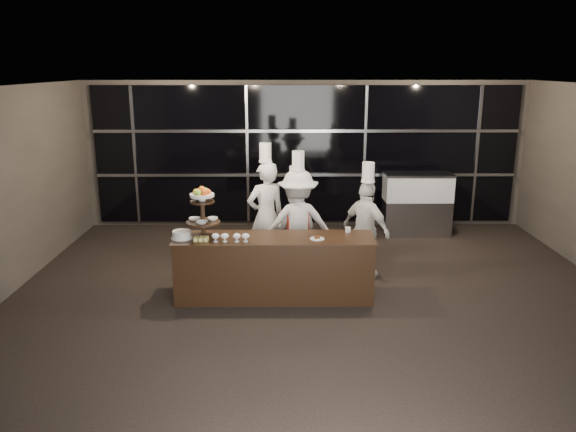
{
  "coord_description": "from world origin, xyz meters",
  "views": [
    {
      "loc": [
        -0.45,
        -6.48,
        3.28
      ],
      "look_at": [
        -0.4,
        1.43,
        1.15
      ],
      "focal_mm": 35.0,
      "sensor_mm": 36.0,
      "label": 1
    }
  ],
  "objects_px": {
    "buffet_counter": "(274,267)",
    "chef_b": "(295,228)",
    "display_stand": "(203,209)",
    "display_case": "(417,201)",
    "chef_c": "(298,223)",
    "layer_cake": "(182,235)",
    "chef_d": "(366,229)",
    "chef_a": "(266,215)"
  },
  "relations": [
    {
      "from": "chef_a",
      "to": "chef_d",
      "type": "bearing_deg",
      "value": -12.95
    },
    {
      "from": "layer_cake",
      "to": "display_case",
      "type": "xyz_separation_m",
      "value": [
        4.08,
        3.22,
        -0.29
      ]
    },
    {
      "from": "display_case",
      "to": "chef_b",
      "type": "relative_size",
      "value": 0.75
    },
    {
      "from": "buffet_counter",
      "to": "chef_b",
      "type": "distance_m",
      "value": 1.11
    },
    {
      "from": "buffet_counter",
      "to": "chef_a",
      "type": "height_order",
      "value": "chef_a"
    },
    {
      "from": "chef_b",
      "to": "chef_d",
      "type": "bearing_deg",
      "value": -9.54
    },
    {
      "from": "display_case",
      "to": "chef_b",
      "type": "bearing_deg",
      "value": -138.87
    },
    {
      "from": "buffet_counter",
      "to": "chef_c",
      "type": "relative_size",
      "value": 1.41
    },
    {
      "from": "buffet_counter",
      "to": "chef_d",
      "type": "xyz_separation_m",
      "value": [
        1.43,
        0.84,
        0.33
      ]
    },
    {
      "from": "display_case",
      "to": "chef_a",
      "type": "relative_size",
      "value": 0.63
    },
    {
      "from": "layer_cake",
      "to": "chef_c",
      "type": "xyz_separation_m",
      "value": [
        1.66,
        1.01,
        -0.11
      ]
    },
    {
      "from": "buffet_counter",
      "to": "display_case",
      "type": "height_order",
      "value": "display_case"
    },
    {
      "from": "display_case",
      "to": "chef_c",
      "type": "xyz_separation_m",
      "value": [
        -2.42,
        -2.21,
        0.18
      ]
    },
    {
      "from": "chef_b",
      "to": "chef_c",
      "type": "bearing_deg",
      "value": -59.25
    },
    {
      "from": "chef_d",
      "to": "display_stand",
      "type": "bearing_deg",
      "value": -161.04
    },
    {
      "from": "display_stand",
      "to": "buffet_counter",
      "type": "bearing_deg",
      "value": 0.01
    },
    {
      "from": "layer_cake",
      "to": "chef_b",
      "type": "distance_m",
      "value": 1.96
    },
    {
      "from": "display_case",
      "to": "chef_c",
      "type": "height_order",
      "value": "chef_c"
    },
    {
      "from": "layer_cake",
      "to": "chef_d",
      "type": "relative_size",
      "value": 0.16
    },
    {
      "from": "buffet_counter",
      "to": "chef_d",
      "type": "relative_size",
      "value": 1.53
    },
    {
      "from": "chef_a",
      "to": "chef_c",
      "type": "bearing_deg",
      "value": -25.44
    },
    {
      "from": "chef_b",
      "to": "chef_d",
      "type": "distance_m",
      "value": 1.13
    },
    {
      "from": "layer_cake",
      "to": "buffet_counter",
      "type": "bearing_deg",
      "value": 2.2
    },
    {
      "from": "chef_b",
      "to": "chef_c",
      "type": "xyz_separation_m",
      "value": [
        0.04,
        -0.07,
        0.11
      ]
    },
    {
      "from": "buffet_counter",
      "to": "display_case",
      "type": "relative_size",
      "value": 2.14
    },
    {
      "from": "chef_a",
      "to": "buffet_counter",
      "type": "bearing_deg",
      "value": -82.8
    },
    {
      "from": "layer_cake",
      "to": "chef_b",
      "type": "xyz_separation_m",
      "value": [
        1.62,
        1.07,
        -0.22
      ]
    },
    {
      "from": "display_stand",
      "to": "chef_b",
      "type": "bearing_deg",
      "value": 37.73
    },
    {
      "from": "display_stand",
      "to": "layer_cake",
      "type": "relative_size",
      "value": 2.48
    },
    {
      "from": "display_case",
      "to": "buffet_counter",
      "type": "bearing_deg",
      "value": -131.25
    },
    {
      "from": "display_stand",
      "to": "chef_b",
      "type": "xyz_separation_m",
      "value": [
        1.32,
        1.02,
        -0.59
      ]
    },
    {
      "from": "chef_a",
      "to": "chef_c",
      "type": "distance_m",
      "value": 0.57
    },
    {
      "from": "chef_a",
      "to": "chef_c",
      "type": "height_order",
      "value": "chef_a"
    },
    {
      "from": "buffet_counter",
      "to": "display_stand",
      "type": "distance_m",
      "value": 1.33
    },
    {
      "from": "display_stand",
      "to": "chef_c",
      "type": "bearing_deg",
      "value": 35.08
    },
    {
      "from": "display_stand",
      "to": "display_case",
      "type": "xyz_separation_m",
      "value": [
        3.78,
        3.17,
        -0.65
      ]
    },
    {
      "from": "layer_cake",
      "to": "display_case",
      "type": "bearing_deg",
      "value": 38.27
    },
    {
      "from": "display_stand",
      "to": "layer_cake",
      "type": "height_order",
      "value": "display_stand"
    },
    {
      "from": "chef_a",
      "to": "chef_d",
      "type": "xyz_separation_m",
      "value": [
        1.59,
        -0.36,
        -0.13
      ]
    },
    {
      "from": "layer_cake",
      "to": "chef_c",
      "type": "bearing_deg",
      "value": 31.19
    },
    {
      "from": "layer_cake",
      "to": "chef_b",
      "type": "bearing_deg",
      "value": 33.47
    },
    {
      "from": "display_case",
      "to": "chef_d",
      "type": "bearing_deg",
      "value": -119.96
    }
  ]
}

